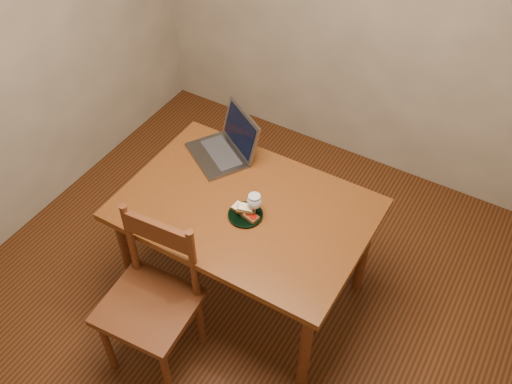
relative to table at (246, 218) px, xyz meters
The scene contains 9 objects.
floor 0.67m from the table, 77.22° to the right, with size 3.20×3.20×0.02m, color black.
table is the anchor object (origin of this frame).
chair 0.64m from the table, 108.24° to the right, with size 0.49×0.47×0.49m.
plate 0.11m from the table, 58.31° to the right, with size 0.18×0.18×0.02m, color black.
sandwich_cheese 0.13m from the table, 84.76° to the right, with size 0.09×0.06×0.03m, color #381E0C, non-canonical shape.
sandwich_tomato 0.15m from the table, 43.08° to the right, with size 0.09×0.05×0.03m, color #381E0C, non-canonical shape.
sandwich_top 0.15m from the table, 56.21° to the right, with size 0.09×0.05×0.03m, color #381E0C, non-canonical shape.
milk_glass 0.18m from the table, 21.82° to the right, with size 0.08×0.08×0.15m, color white, non-canonical shape.
laptop 0.47m from the table, 134.59° to the left, with size 0.47×0.46×0.25m.
Camera 1 is at (1.07, -1.63, 2.92)m, focal length 40.00 mm.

